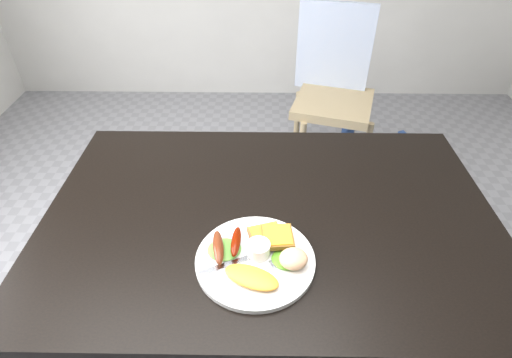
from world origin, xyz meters
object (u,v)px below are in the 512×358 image
at_px(dining_chair, 333,104).
at_px(plate, 255,260).
at_px(dining_table, 270,217).
at_px(person, 358,103).

distance_m(dining_chair, plate, 1.45).
xyz_separation_m(dining_table, plate, (-0.04, -0.17, 0.03)).
relative_size(dining_chair, person, 0.24).
relative_size(person, plate, 6.03).
bearing_deg(person, dining_table, 79.09).
bearing_deg(plate, dining_table, 77.80).
distance_m(dining_table, plate, 0.18).
distance_m(dining_table, person, 0.55).
bearing_deg(dining_table, dining_chair, 72.79).
distance_m(person, plate, 0.71).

